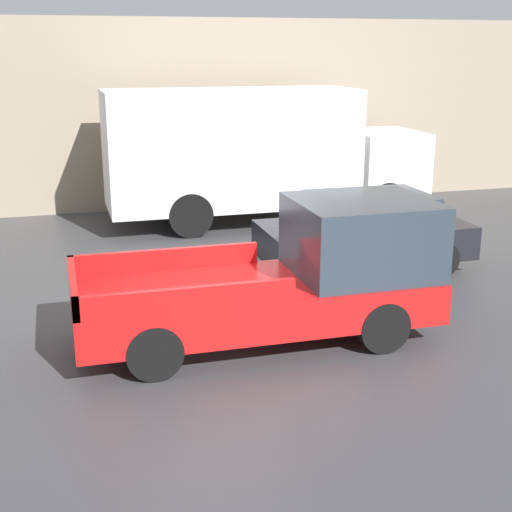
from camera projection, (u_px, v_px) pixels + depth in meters
The scene contains 5 objects.
ground_plane at pixel (216, 330), 11.65m from camera, with size 60.00×60.00×0.00m, color #3D3D3F.
building_wall at pixel (139, 116), 19.63m from camera, with size 28.00×0.15×5.23m.
pickup_truck at pixel (294, 276), 11.11m from camera, with size 5.56×2.11×2.16m.
car at pixel (365, 232), 14.60m from camera, with size 4.25×1.95×1.58m.
delivery_truck at pixel (255, 152), 18.30m from camera, with size 8.32×2.38×3.44m.
Camera 1 is at (-2.31, -10.61, 4.44)m, focal length 50.00 mm.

